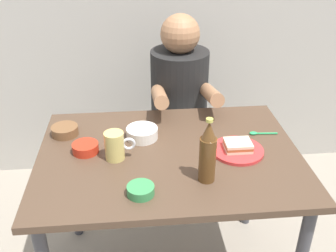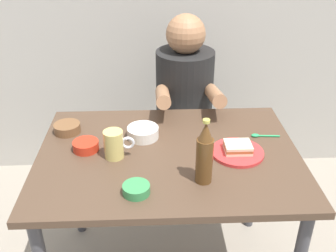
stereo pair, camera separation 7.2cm
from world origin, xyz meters
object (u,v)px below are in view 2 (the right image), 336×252
Objects in this scene: dining_table at (169,171)px; stool at (183,149)px; person_seated at (185,88)px; plate_orange at (237,152)px; beer_mug at (114,144)px; dip_bowl_green at (136,189)px; sandwich at (238,147)px; beer_bottle at (205,154)px.

dining_table reaches higher than stool.
person_seated is 3.27× the size of plate_orange.
person_seated is (0.12, 0.62, 0.12)m from dining_table.
dining_table is 8.73× the size of beer_mug.
stool is at bearing 79.36° from dining_table.
dining_table is at bearing -100.83° from person_seated.
stool is 4.50× the size of dip_bowl_green.
sandwich is at bearing -75.43° from stool.
beer_mug is 0.48× the size of beer_bottle.
stool is (0.12, 0.63, -0.30)m from dining_table.
dip_bowl_green is (-0.42, -0.24, 0.01)m from plate_orange.
dining_table is 0.31m from dip_bowl_green.
dip_bowl_green reaches higher than dining_table.
beer_mug is at bearing -117.97° from person_seated.
stool is 0.80m from sandwich.
dip_bowl_green reaches higher than stool.
dip_bowl_green is (-0.25, -0.89, 0.41)m from stool.
person_seated is at bearing 62.03° from beer_mug.
sandwich is at bearing 30.20° from dip_bowl_green.
person_seated is 0.82m from beer_bottle.
dining_table is at bearing -100.64° from stool.
sandwich is at bearing -4.31° from dining_table.
stool is 0.97m from beer_bottle.
beer_bottle is (0.34, -0.18, 0.06)m from beer_mug.
person_seated reaches higher than dining_table.
person_seated is 2.75× the size of beer_bottle.
plate_orange is 0.27m from beer_bottle.
person_seated is at bearing 79.17° from dining_table.
person_seated is at bearing 104.82° from plate_orange.
beer_mug is 0.39m from beer_bottle.
beer_bottle reaches higher than stool.
person_seated is 0.66m from plate_orange.
person_seated reaches higher than dip_bowl_green.
person_seated is (-0.00, -0.01, 0.42)m from stool.
beer_mug is at bearing 152.74° from beer_bottle.
plate_orange is at bearing 30.20° from dip_bowl_green.
dining_table is 0.71m from stool.
beer_bottle is 2.62× the size of dip_bowl_green.
plate_orange is (0.17, -0.64, -0.02)m from person_seated.
sandwich is at bearing -172.87° from plate_orange.
dip_bowl_green is at bearing -149.80° from sandwich.
plate_orange is (0.17, -0.65, 0.40)m from stool.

